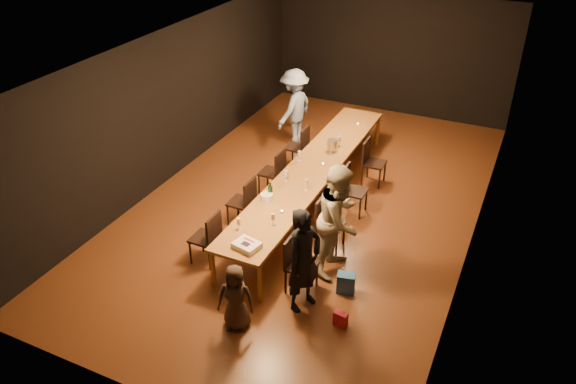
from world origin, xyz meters
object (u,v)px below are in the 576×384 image
at_px(chair_left_0, 205,237).
at_px(champagne_bottle, 270,189).
at_px(man_blue, 294,108).
at_px(chair_left_3, 297,147).
at_px(plate_stack, 267,197).
at_px(chair_left_1, 241,201).
at_px(chair_left_2, 271,172).
at_px(ice_bucket, 332,145).
at_px(chair_right_0, 302,265).
at_px(woman_tan, 339,219).
at_px(birthday_cake, 247,245).
at_px(chair_right_1, 331,224).
at_px(table, 312,170).
at_px(chair_right_3, 374,163).
at_px(woman_birthday, 304,260).
at_px(child, 236,298).
at_px(chair_right_2, 355,191).

xyz_separation_m(chair_left_0, champagne_bottle, (0.62, 1.13, 0.46)).
bearing_deg(man_blue, chair_left_3, 34.76).
bearing_deg(plate_stack, chair_left_1, 163.76).
distance_m(chair_left_2, ice_bucket, 1.30).
bearing_deg(champagne_bottle, chair_right_0, -46.22).
distance_m(chair_left_1, champagne_bottle, 0.77).
bearing_deg(ice_bucket, woman_tan, -66.61).
bearing_deg(champagne_bottle, birthday_cake, -77.40).
bearing_deg(chair_left_1, chair_left_3, 0.00).
height_order(woman_tan, man_blue, woman_tan).
distance_m(chair_right_1, woman_tan, 0.71).
bearing_deg(table, chair_right_3, 54.69).
bearing_deg(woman_birthday, chair_left_1, 72.19).
xyz_separation_m(chair_left_3, man_blue, (-0.51, 1.00, 0.41)).
relative_size(chair_right_3, child, 0.90).
distance_m(table, chair_right_0, 2.56).
bearing_deg(chair_right_1, champagne_bottle, -86.05).
xyz_separation_m(chair_right_1, chair_left_0, (-1.70, -1.20, 0.00)).
distance_m(birthday_cake, plate_stack, 1.35).
height_order(chair_left_0, chair_left_1, same).
height_order(birthday_cake, plate_stack, plate_stack).
bearing_deg(child, table, 77.12).
height_order(child, birthday_cake, child).
bearing_deg(woman_tan, ice_bucket, 27.29).
relative_size(chair_right_3, champagne_bottle, 2.72).
distance_m(chair_right_1, chair_left_3, 2.94).
bearing_deg(woman_tan, chair_left_0, 114.39).
relative_size(chair_right_2, man_blue, 0.53).
bearing_deg(man_blue, chair_right_1, 40.72).
distance_m(chair_right_1, chair_left_2, 2.08).
height_order(chair_right_1, woman_tan, woman_tan).
bearing_deg(chair_left_3, chair_left_1, -180.00).
bearing_deg(child, chair_right_0, 46.40).
height_order(chair_right_0, ice_bucket, ice_bucket).
height_order(woman_birthday, plate_stack, woman_birthday).
distance_m(woman_tan, ice_bucket, 2.69).
xyz_separation_m(woman_tan, plate_stack, (-1.40, 0.28, -0.12)).
distance_m(chair_left_1, child, 2.58).
distance_m(chair_left_3, child, 4.84).
distance_m(woman_tan, birthday_cake, 1.49).
relative_size(chair_left_0, ice_bucket, 4.16).
relative_size(chair_left_3, woman_birthday, 0.57).
relative_size(chair_right_1, chair_right_3, 1.00).
xyz_separation_m(chair_right_3, man_blue, (-2.21, 1.00, 0.41)).
relative_size(chair_right_1, chair_left_3, 1.00).
bearing_deg(ice_bucket, table, -95.80).
relative_size(chair_left_3, birthday_cake, 2.17).
bearing_deg(woman_birthday, champagne_bottle, 62.07).
bearing_deg(chair_right_2, champagne_bottle, -40.24).
bearing_deg(man_blue, chair_left_1, 16.23).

